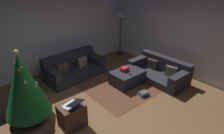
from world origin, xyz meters
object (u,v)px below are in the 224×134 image
object	(u,v)px
couch_right	(160,71)
corner_lamp	(121,18)
book_stack	(144,94)
tv_remote	(130,74)
side_table	(72,116)
couch_left	(74,68)
christmas_tree	(24,85)
gift_box	(124,69)
laptop	(73,104)
ottoman	(127,77)

from	to	relation	value
couch_right	corner_lamp	bearing A→B (deg)	-11.92
couch_right	book_stack	bearing A→B (deg)	105.65
tv_remote	side_table	world-z (taller)	side_table
couch_left	couch_right	world-z (taller)	couch_left
book_stack	christmas_tree	bearing A→B (deg)	158.78
christmas_tree	side_table	bearing A→B (deg)	-52.79
couch_right	gift_box	world-z (taller)	couch_right
couch_left	laptop	world-z (taller)	couch_left
ottoman	side_table	size ratio (longest dim) A/B	1.78
book_stack	laptop	bearing A→B (deg)	175.17
couch_left	gift_box	world-z (taller)	couch_left
ottoman	corner_lamp	distance (m)	2.81
book_stack	tv_remote	bearing A→B (deg)	85.96
couch_right	ottoman	xyz separation A→B (m)	(-1.01, 0.44, -0.05)
couch_left	tv_remote	xyz separation A→B (m)	(0.92, -1.68, 0.13)
side_table	laptop	xyz separation A→B (m)	(0.01, -0.06, 0.33)
couch_right	laptop	size ratio (longest dim) A/B	3.99
couch_left	christmas_tree	world-z (taller)	christmas_tree
ottoman	christmas_tree	size ratio (longest dim) A/B	0.56
christmas_tree	couch_right	bearing A→B (deg)	-10.73
christmas_tree	book_stack	size ratio (longest dim) A/B	5.32
corner_lamp	gift_box	bearing A→B (deg)	-129.53
couch_left	corner_lamp	size ratio (longest dim) A/B	1.09
couch_left	book_stack	xyz separation A→B (m)	(0.88, -2.27, -0.23)
couch_right	christmas_tree	world-z (taller)	christmas_tree
tv_remote	book_stack	size ratio (longest dim) A/B	0.50
ottoman	gift_box	xyz separation A→B (m)	(-0.05, 0.09, 0.26)
book_stack	corner_lamp	bearing A→B (deg)	59.41
gift_box	laptop	xyz separation A→B (m)	(-2.15, -0.68, 0.13)
couch_left	side_table	distance (m)	2.37
christmas_tree	corner_lamp	world-z (taller)	corner_lamp
couch_right	tv_remote	world-z (taller)	couch_right
book_stack	corner_lamp	distance (m)	3.51
corner_lamp	tv_remote	bearing A→B (deg)	-126.31
corner_lamp	side_table	bearing A→B (deg)	-145.98
side_table	corner_lamp	distance (m)	4.65
ottoman	side_table	xyz separation A→B (m)	(-2.21, -0.53, 0.06)
ottoman	tv_remote	size ratio (longest dim) A/B	6.00
ottoman	christmas_tree	bearing A→B (deg)	174.14
gift_box	tv_remote	size ratio (longest dim) A/B	1.43
ottoman	corner_lamp	bearing A→B (deg)	52.69
ottoman	tv_remote	distance (m)	0.29
couch_right	side_table	distance (m)	3.22
couch_left	tv_remote	distance (m)	1.92
gift_box	laptop	distance (m)	2.26
christmas_tree	corner_lamp	size ratio (longest dim) A/B	0.95
book_stack	couch_right	bearing A→B (deg)	16.11
tv_remote	corner_lamp	size ratio (longest dim) A/B	0.09
side_table	laptop	world-z (taller)	laptop
ottoman	gift_box	bearing A→B (deg)	117.10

